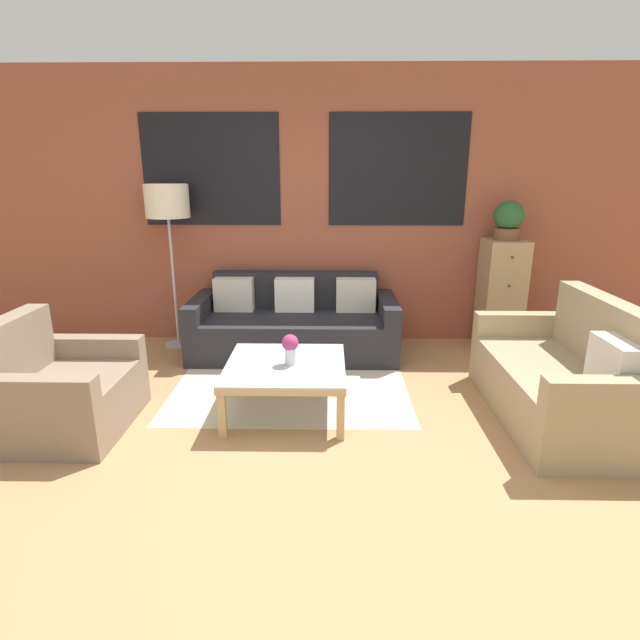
% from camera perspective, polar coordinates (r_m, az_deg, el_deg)
% --- Properties ---
extents(ground_plane, '(16.00, 16.00, 0.00)m').
position_cam_1_polar(ground_plane, '(3.40, -3.55, -15.07)').
color(ground_plane, '#AD7F51').
extents(wall_back_brick, '(8.40, 0.09, 2.80)m').
position_cam_1_polar(wall_back_brick, '(5.34, -1.75, 12.53)').
color(wall_back_brick, brown).
rests_on(wall_back_brick, ground_plane).
extents(rug, '(1.99, 1.75, 0.00)m').
position_cam_1_polar(rug, '(4.47, -3.22, -6.91)').
color(rug, beige).
rests_on(rug, ground_plane).
extents(couch_dark, '(2.04, 0.88, 0.78)m').
position_cam_1_polar(couch_dark, '(5.08, -2.97, -0.61)').
color(couch_dark, '#232328').
rests_on(couch_dark, ground_plane).
extents(settee_vintage, '(0.80, 1.56, 0.92)m').
position_cam_1_polar(settee_vintage, '(4.10, 25.97, -6.23)').
color(settee_vintage, tan).
rests_on(settee_vintage, ground_plane).
extents(armchair_corner, '(0.80, 0.94, 0.84)m').
position_cam_1_polar(armchair_corner, '(4.02, -27.24, -7.33)').
color(armchair_corner, '#84705B').
rests_on(armchair_corner, ground_plane).
extents(coffee_table, '(0.89, 0.89, 0.40)m').
position_cam_1_polar(coffee_table, '(3.80, -3.94, -5.78)').
color(coffee_table, silver).
rests_on(coffee_table, ground_plane).
extents(floor_lamp, '(0.43, 0.43, 1.67)m').
position_cam_1_polar(floor_lamp, '(5.29, -17.04, 12.34)').
color(floor_lamp, '#B2B2B7').
rests_on(floor_lamp, ground_plane).
extents(drawer_cabinet, '(0.40, 0.44, 1.13)m').
position_cam_1_polar(drawer_cabinet, '(5.47, 19.93, 2.72)').
color(drawer_cabinet, tan).
rests_on(drawer_cabinet, ground_plane).
extents(potted_plant, '(0.29, 0.29, 0.39)m').
position_cam_1_polar(potted_plant, '(5.36, 20.73, 10.67)').
color(potted_plant, brown).
rests_on(potted_plant, drawer_cabinet).
extents(flower_vase, '(0.12, 0.12, 0.23)m').
position_cam_1_polar(flower_vase, '(3.70, -3.43, -3.10)').
color(flower_vase, silver).
rests_on(flower_vase, coffee_table).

